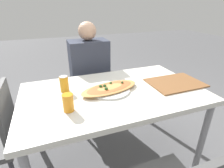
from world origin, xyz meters
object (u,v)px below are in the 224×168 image
object	(u,v)px
dining_table	(114,99)
chair_far_seated	(88,83)
soda_can	(64,84)
pizza_main	(110,88)
person_seated	(90,70)
drink_glass	(68,103)

from	to	relation	value
dining_table	chair_far_seated	size ratio (longest dim) A/B	1.60
dining_table	soda_can	bearing A→B (deg)	160.17
dining_table	pizza_main	xyz separation A→B (m)	(-0.03, 0.02, 0.09)
chair_far_seated	person_seated	bearing A→B (deg)	90.00
chair_far_seated	person_seated	xyz separation A→B (m)	(-0.00, -0.11, 0.21)
pizza_main	drink_glass	xyz separation A→B (m)	(-0.34, -0.17, 0.04)
dining_table	chair_far_seated	bearing A→B (deg)	93.10
dining_table	soda_can	world-z (taller)	soda_can
chair_far_seated	dining_table	bearing A→B (deg)	93.10
person_seated	soda_can	distance (m)	0.60
chair_far_seated	pizza_main	world-z (taller)	chair_far_seated
drink_glass	dining_table	bearing A→B (deg)	22.92
chair_far_seated	pizza_main	size ratio (longest dim) A/B	1.71
pizza_main	soda_can	xyz separation A→B (m)	(-0.33, 0.11, 0.04)
soda_can	chair_far_seated	bearing A→B (deg)	62.58
dining_table	person_seated	size ratio (longest dim) A/B	1.16
dining_table	drink_glass	xyz separation A→B (m)	(-0.37, -0.15, 0.13)
pizza_main	drink_glass	world-z (taller)	drink_glass
soda_can	drink_glass	bearing A→B (deg)	-91.81
dining_table	chair_far_seated	distance (m)	0.76
drink_glass	soda_can	bearing A→B (deg)	88.19
soda_can	dining_table	bearing A→B (deg)	-19.83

